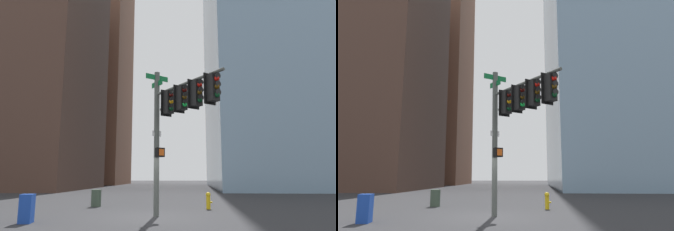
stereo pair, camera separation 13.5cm
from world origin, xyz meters
The scene contains 7 objects.
ground_plane centered at (0.00, 0.00, 0.00)m, with size 200.00×200.00×0.00m, color #2D2D30.
signal_pole_assembly centered at (1.17, -1.10, 4.32)m, with size 3.23×3.83×6.47m.
fire_hydrant centered at (2.64, 3.30, 0.47)m, with size 0.34×0.26×0.87m.
litter_bin centered at (-3.66, 4.24, 0.47)m, with size 0.56×0.56×0.95m, color #384738.
newspaper_box centered at (-4.39, -2.17, 0.53)m, with size 0.44×0.56×1.05m, color #193FA5.
building_brick_midblock centered at (26.92, 44.36, 24.26)m, with size 17.21×18.85×48.52m, color #4C3328.
building_brick_farside centered at (-21.74, 49.98, 26.10)m, with size 20.15×15.35×52.21m, color brown.
Camera 1 is at (1.75, -14.09, 1.73)m, focal length 34.04 mm.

